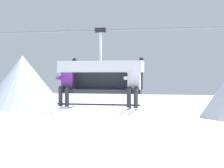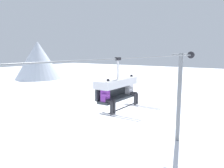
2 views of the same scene
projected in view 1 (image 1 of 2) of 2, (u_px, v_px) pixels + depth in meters
The scene contains 5 objects.
mountain_peak_west at pixel (22, 81), 66.32m from camera, with size 15.76×15.76×10.06m.
lift_cable at pixel (174, 28), 8.67m from camera, with size 20.21×0.05×0.05m.
chairlift_chair at pixel (101, 72), 9.16m from camera, with size 2.23×0.74×2.03m.
skier_purple at pixel (67, 82), 9.14m from camera, with size 0.48×1.70×1.34m.
skier_white at pixel (134, 83), 8.77m from camera, with size 0.48×1.70×1.34m.
Camera 1 is at (0.85, -9.64, 6.28)m, focal length 55.00 mm.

